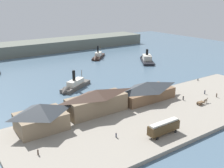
% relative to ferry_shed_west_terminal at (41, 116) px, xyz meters
% --- Properties ---
extents(ground_plane, '(320.00, 320.00, 0.00)m').
position_rel_ferry_shed_west_terminal_xyz_m(ground_plane, '(40.93, 10.64, -5.34)').
color(ground_plane, slate).
extents(quay_promenade, '(110.00, 36.00, 1.20)m').
position_rel_ferry_shed_west_terminal_xyz_m(quay_promenade, '(40.93, -11.36, -4.74)').
color(quay_promenade, gray).
rests_on(quay_promenade, ground).
extents(seawall_edge, '(110.00, 0.80, 1.00)m').
position_rel_ferry_shed_west_terminal_xyz_m(seawall_edge, '(40.93, 7.04, -4.84)').
color(seawall_edge, slate).
rests_on(seawall_edge, ground).
extents(ferry_shed_west_terminal, '(14.30, 10.68, 8.16)m').
position_rel_ferry_shed_west_terminal_xyz_m(ferry_shed_west_terminal, '(0.00, 0.00, 0.00)').
color(ferry_shed_west_terminal, '#847056').
rests_on(ferry_shed_west_terminal, quay_promenade).
extents(ferry_shed_east_terminal, '(21.05, 7.99, 8.26)m').
position_rel_ferry_shed_west_terminal_xyz_m(ferry_shed_east_terminal, '(19.77, 0.92, 0.04)').
color(ferry_shed_east_terminal, '#847056').
rests_on(ferry_shed_east_terminal, quay_promenade).
extents(ferry_shed_central_terminal, '(22.07, 9.91, 7.08)m').
position_rel_ferry_shed_west_terminal_xyz_m(ferry_shed_central_terminal, '(41.82, 0.58, -0.55)').
color(ferry_shed_central_terminal, brown).
rests_on(ferry_shed_central_terminal, quay_promenade).
extents(street_tram, '(10.41, 2.78, 4.02)m').
position_rel_ferry_shed_west_terminal_xyz_m(street_tram, '(27.41, -22.88, -1.77)').
color(street_tram, '#4C381E').
rests_on(street_tram, quay_promenade).
extents(horse_cart, '(5.70, 1.41, 1.87)m').
position_rel_ferry_shed_west_terminal_xyz_m(horse_cart, '(55.78, -14.61, -3.22)').
color(horse_cart, brown).
rests_on(horse_cart, quay_promenade).
extents(pedestrian_standing_center, '(0.43, 0.43, 1.73)m').
position_rel_ferry_shed_west_terminal_xyz_m(pedestrian_standing_center, '(66.22, -13.28, -3.36)').
color(pedestrian_standing_center, '#4C3D33').
rests_on(pedestrian_standing_center, quay_promenade).
extents(pedestrian_at_waters_edge, '(0.44, 0.44, 1.78)m').
position_rel_ferry_shed_west_terminal_xyz_m(pedestrian_at_waters_edge, '(65.41, -8.35, -3.34)').
color(pedestrian_at_waters_edge, '#33384C').
rests_on(pedestrian_at_waters_edge, quay_promenade).
extents(pedestrian_by_tram, '(0.40, 0.40, 1.60)m').
position_rel_ferry_shed_west_terminal_xyz_m(pedestrian_by_tram, '(-5.62, -12.44, -3.42)').
color(pedestrian_by_tram, '#4C3D33').
rests_on(pedestrian_by_tram, quay_promenade).
extents(pedestrian_walking_west, '(0.37, 0.37, 1.51)m').
position_rel_ferry_shed_west_terminal_xyz_m(pedestrian_walking_west, '(15.40, -16.47, -3.45)').
color(pedestrian_walking_west, '#33384C').
rests_on(pedestrian_walking_west, quay_promenade).
extents(pedestrian_near_cart, '(0.44, 0.44, 1.78)m').
position_rel_ferry_shed_west_terminal_xyz_m(pedestrian_near_cart, '(53.00, -7.89, -3.33)').
color(pedestrian_near_cart, '#232328').
rests_on(pedestrian_near_cart, quay_promenade).
extents(mooring_post_west, '(0.44, 0.44, 0.90)m').
position_rel_ferry_shed_west_terminal_xyz_m(mooring_post_west, '(78.25, 5.05, -3.69)').
color(mooring_post_west, black).
rests_on(mooring_post_west, quay_promenade).
extents(mooring_post_center_east, '(0.44, 0.44, 0.90)m').
position_rel_ferry_shed_west_terminal_xyz_m(mooring_post_center_east, '(55.41, 5.70, -3.69)').
color(mooring_post_center_east, black).
rests_on(mooring_post_center_east, quay_promenade).
extents(ferry_approaching_east, '(17.67, 21.94, 10.20)m').
position_rel_ferry_shed_west_terminal_xyz_m(ferry_approaching_east, '(88.61, 53.04, -3.87)').
color(ferry_approaching_east, black).
rests_on(ferry_approaching_east, ground).
extents(ferry_moored_east, '(17.70, 17.65, 9.90)m').
position_rel_ferry_shed_west_terminal_xyz_m(ferry_moored_east, '(66.90, 76.84, -4.09)').
color(ferry_moored_east, black).
rests_on(ferry_moored_east, ground).
extents(ferry_outer_harbor, '(19.03, 13.66, 9.74)m').
position_rel_ferry_shed_west_terminal_xyz_m(ferry_outer_harbor, '(25.67, 30.31, -3.88)').
color(ferry_outer_harbor, '#514C47').
rests_on(ferry_outer_harbor, ground).
extents(far_headland, '(180.00, 24.00, 8.00)m').
position_rel_ferry_shed_west_terminal_xyz_m(far_headland, '(40.93, 120.64, -1.34)').
color(far_headland, '#60665B').
rests_on(far_headland, ground).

